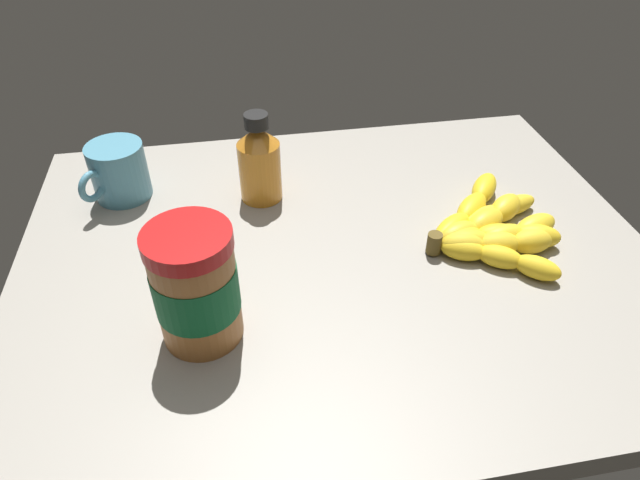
# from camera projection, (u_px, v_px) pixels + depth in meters

# --- Properties ---
(ground_plane) EXTENTS (0.87, 0.69, 0.03)m
(ground_plane) POSITION_uv_depth(u_px,v_px,m) (337.00, 260.00, 0.77)
(ground_plane) COLOR gray
(banana_bunch) EXTENTS (0.20, 0.25, 0.04)m
(banana_bunch) POSITION_uv_depth(u_px,v_px,m) (489.00, 229.00, 0.77)
(banana_bunch) COLOR yellow
(banana_bunch) RESTS_ON ground_plane
(peanut_butter_jar) EXTENTS (0.09, 0.09, 0.15)m
(peanut_butter_jar) POSITION_uv_depth(u_px,v_px,m) (196.00, 287.00, 0.60)
(peanut_butter_jar) COLOR #9E602D
(peanut_butter_jar) RESTS_ON ground_plane
(honey_bottle) EXTENTS (0.06, 0.06, 0.14)m
(honey_bottle) POSITION_uv_depth(u_px,v_px,m) (259.00, 161.00, 0.83)
(honey_bottle) COLOR orange
(honey_bottle) RESTS_ON ground_plane
(coffee_mug) EXTENTS (0.09, 0.11, 0.09)m
(coffee_mug) POSITION_uv_depth(u_px,v_px,m) (118.00, 172.00, 0.84)
(coffee_mug) COLOR teal
(coffee_mug) RESTS_ON ground_plane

